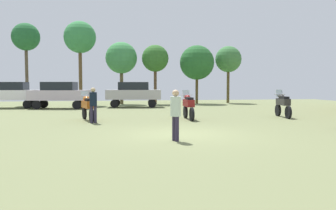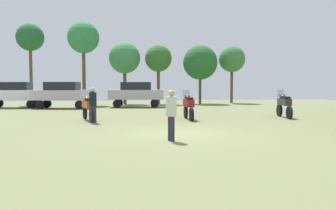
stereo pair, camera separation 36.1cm
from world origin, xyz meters
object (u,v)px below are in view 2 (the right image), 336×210
object	(u,v)px
motorcycle_2	(88,106)
car_2	(136,93)
motorcycle_7	(188,105)
tree_6	(125,58)
motorcycle_9	(284,104)
person_2	(93,102)
tree_9	(158,59)
tree_4	(83,38)
car_1	(14,93)
tree_1	(30,38)
tree_3	(232,59)
person_3	(171,111)
tree_2	(200,63)
car_3	(63,93)

from	to	relation	value
motorcycle_2	car_2	distance (m)	10.00
motorcycle_7	tree_6	xyz separation A→B (m)	(-3.10, 14.37, 3.49)
motorcycle_9	person_2	xyz separation A→B (m)	(-10.10, -1.14, 0.23)
motorcycle_7	tree_9	xyz separation A→B (m)	(-0.01, 13.94, 3.44)
tree_9	motorcycle_2	bearing A→B (deg)	-110.50
car_2	tree_4	xyz separation A→B (m)	(-4.48, 3.76, 4.73)
motorcycle_7	tree_4	distance (m)	16.12
car_1	tree_1	size ratio (longest dim) A/B	0.60
motorcycle_2	car_2	xyz separation A→B (m)	(2.84, 9.58, 0.45)
tree_3	tree_6	bearing A→B (deg)	-177.95
person_3	tree_2	distance (m)	21.33
tree_3	tree_1	bearing A→B (deg)	179.91
tree_2	tree_4	distance (m)	10.89
car_2	tree_6	size ratio (longest dim) A/B	0.78
person_2	tree_1	world-z (taller)	tree_1
car_2	tree_3	xyz separation A→B (m)	(9.55, 4.79, 3.09)
motorcycle_9	tree_3	bearing A→B (deg)	89.34
car_2	tree_1	distance (m)	11.48
person_3	person_2	bearing A→B (deg)	-169.35
motorcycle_9	tree_4	size ratio (longest dim) A/B	0.29
person_3	tree_1	size ratio (longest dim) A/B	0.23
car_1	person_3	world-z (taller)	car_1
car_1	tree_9	distance (m)	12.52
motorcycle_7	car_2	bearing A→B (deg)	102.61
tree_1	tree_4	xyz separation A→B (m)	(4.78, -1.05, -0.05)
car_2	tree_9	size ratio (longest dim) A/B	0.82
car_2	tree_3	world-z (taller)	tree_3
motorcycle_7	motorcycle_2	bearing A→B (deg)	175.75
tree_4	tree_6	world-z (taller)	tree_4
motorcycle_7	person_2	xyz separation A→B (m)	(-4.73, -0.84, 0.23)
person_3	tree_6	world-z (taller)	tree_6
car_3	tree_4	distance (m)	6.58
person_3	tree_2	bearing A→B (deg)	146.65
tree_1	tree_2	bearing A→B (deg)	-2.66
car_1	tree_1	bearing A→B (deg)	1.02
person_2	tree_3	distance (m)	19.96
motorcycle_7	tree_6	bearing A→B (deg)	102.11
motorcycle_7	person_3	world-z (taller)	person_3
tree_2	motorcycle_2	bearing A→B (deg)	-123.51
person_3	tree_4	xyz separation A→B (m)	(-4.89, 19.99, 4.95)
tree_6	tree_9	size ratio (longest dim) A/B	1.05
motorcycle_9	tree_4	xyz separation A→B (m)	(-12.09, 13.42, 5.16)
motorcycle_9	tree_4	distance (m)	18.78
car_1	person_3	xyz separation A→B (m)	(9.82, -16.72, -0.22)
tree_3	motorcycle_7	bearing A→B (deg)	-116.40
motorcycle_7	person_2	bearing A→B (deg)	-170.01
person_2	tree_2	bearing A→B (deg)	57.52
tree_3	tree_9	size ratio (longest dim) A/B	1.02
motorcycle_7	tree_3	size ratio (longest dim) A/B	0.39
motorcycle_9	motorcycle_7	bearing A→B (deg)	-169.77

